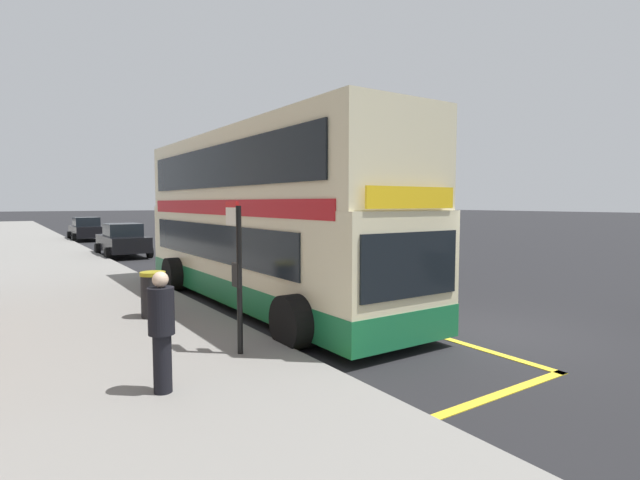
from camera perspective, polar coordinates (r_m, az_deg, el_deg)
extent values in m
plane|color=black|center=(38.97, -21.81, 0.26)|extent=(260.00, 260.00, 0.00)
cube|color=gray|center=(38.13, -32.14, -0.09)|extent=(6.00, 76.00, 0.14)
cube|color=beige|center=(12.67, -7.02, -1.41)|extent=(2.45, 10.93, 2.30)
cube|color=beige|center=(12.63, -7.11, 8.11)|extent=(2.42, 10.71, 1.90)
cube|color=#196B3D|center=(12.78, -6.99, -5.21)|extent=(2.47, 10.95, 0.60)
cube|color=#B2191E|center=(12.60, -7.07, 3.89)|extent=(2.48, 10.05, 0.36)
cube|color=black|center=(12.50, -12.96, -0.19)|extent=(0.04, 8.74, 0.90)
cube|color=black|center=(12.12, -12.42, 8.43)|extent=(0.04, 9.61, 1.00)
cube|color=black|center=(8.17, 10.70, -2.92)|extent=(2.15, 0.04, 1.10)
cube|color=yellow|center=(8.10, 10.82, 4.96)|extent=(1.96, 0.04, 0.36)
cylinder|color=black|center=(8.78, -2.91, -9.63)|extent=(0.56, 1.00, 1.00)
cylinder|color=black|center=(10.35, 9.75, -7.53)|extent=(0.56, 1.00, 1.00)
cylinder|color=black|center=(15.06, -16.70, -3.90)|extent=(0.56, 1.00, 1.00)
cylinder|color=black|center=(16.02, -7.68, -3.25)|extent=(0.56, 1.00, 1.00)
cube|color=yellow|center=(12.13, -12.83, -8.19)|extent=(0.16, 14.36, 0.01)
cube|color=yellow|center=(13.43, -1.04, -6.85)|extent=(0.16, 14.36, 0.01)
cube|color=yellow|center=(7.41, 20.70, -16.63)|extent=(3.08, 0.16, 0.01)
cube|color=yellow|center=(19.21, -16.42, -3.60)|extent=(3.08, 0.16, 0.01)
cylinder|color=black|center=(8.03, -9.51, -4.74)|extent=(0.09, 0.09, 2.45)
cube|color=silver|center=(8.17, -10.34, 2.76)|extent=(0.05, 0.42, 0.30)
cube|color=red|center=(8.16, -10.36, 4.16)|extent=(0.05, 0.42, 0.10)
cube|color=black|center=(8.11, -9.81, -4.10)|extent=(0.06, 0.28, 0.40)
cube|color=slate|center=(27.93, -6.60, 0.37)|extent=(1.76, 4.20, 0.72)
cube|color=black|center=(27.80, -6.52, 1.71)|extent=(1.52, 1.90, 0.60)
cylinder|color=black|center=(28.71, -9.45, -0.27)|extent=(0.22, 0.60, 0.60)
cylinder|color=black|center=(29.54, -6.15, -0.11)|extent=(0.22, 0.60, 0.60)
cylinder|color=black|center=(26.37, -7.10, -0.66)|extent=(0.22, 0.60, 0.60)
cylinder|color=black|center=(27.27, -3.59, -0.47)|extent=(0.22, 0.60, 0.60)
cube|color=black|center=(37.16, -25.90, 0.96)|extent=(1.76, 4.20, 0.72)
cube|color=black|center=(37.04, -25.91, 1.97)|extent=(1.52, 1.90, 0.60)
cylinder|color=black|center=(38.36, -27.53, 0.46)|extent=(0.22, 0.60, 0.60)
cylinder|color=black|center=(38.61, -24.78, 0.57)|extent=(0.22, 0.60, 0.60)
cylinder|color=black|center=(35.78, -27.06, 0.22)|extent=(0.22, 0.60, 0.60)
cylinder|color=black|center=(36.05, -24.11, 0.35)|extent=(0.22, 0.60, 0.60)
cube|color=black|center=(25.44, -22.28, -0.34)|extent=(1.76, 4.20, 0.72)
cube|color=black|center=(25.30, -22.28, 1.14)|extent=(1.52, 1.90, 0.60)
cylinder|color=black|center=(26.58, -24.80, -1.00)|extent=(0.22, 0.60, 0.60)
cylinder|color=black|center=(26.94, -20.88, -0.82)|extent=(0.22, 0.60, 0.60)
cylinder|color=black|center=(24.02, -23.81, -1.51)|extent=(0.22, 0.60, 0.60)
cylinder|color=black|center=(24.42, -19.49, -1.29)|extent=(0.22, 0.60, 0.60)
cylinder|color=black|center=(6.85, -18.12, -13.68)|extent=(0.24, 0.24, 0.78)
cylinder|color=black|center=(6.67, -18.26, -7.96)|extent=(0.34, 0.34, 0.62)
sphere|color=beige|center=(6.60, -18.35, -4.46)|extent=(0.21, 0.21, 0.21)
cylinder|color=black|center=(11.19, -19.11, -6.30)|extent=(0.51, 0.51, 0.91)
cylinder|color=#A5991E|center=(11.11, -19.18, -3.78)|extent=(0.54, 0.54, 0.08)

